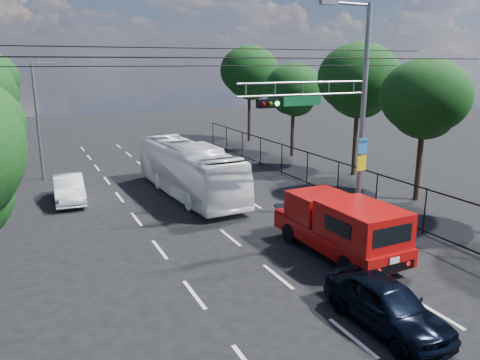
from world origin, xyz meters
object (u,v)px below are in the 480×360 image
red_pickup (340,225)px  white_bus (188,169)px  white_van (69,189)px  navy_hatchback (386,304)px  signal_mast (341,105)px

red_pickup → white_bus: bearing=103.3°
white_van → white_bus: bearing=-10.2°
red_pickup → navy_hatchback: red_pickup is taller
navy_hatchback → white_bus: bearing=91.4°
signal_mast → red_pickup: 5.73m
signal_mast → navy_hatchback: bearing=-117.6°
navy_hatchback → white_van: bearing=111.5°
red_pickup → white_bus: white_bus is taller
signal_mast → red_pickup: bearing=-124.4°
white_bus → white_van: size_ratio=2.48×
white_bus → white_van: white_bus is taller
red_pickup → navy_hatchback: 4.99m
red_pickup → navy_hatchback: (-1.87, -4.60, -0.50)m
red_pickup → white_van: bearing=126.2°
navy_hatchback → white_van: size_ratio=0.97×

